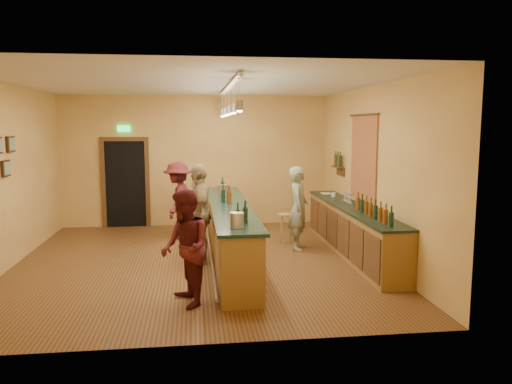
{
  "coord_description": "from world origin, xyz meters",
  "views": [
    {
      "loc": [
        -0.05,
        -8.93,
        2.47
      ],
      "look_at": [
        1.1,
        0.2,
        1.25
      ],
      "focal_mm": 35.0,
      "sensor_mm": 36.0,
      "label": 1
    }
  ],
  "objects": [
    {
      "name": "bottle_shelf",
      "position": [
        3.17,
        1.9,
        1.67
      ],
      "size": [
        0.17,
        0.55,
        0.54
      ],
      "color": "#512A18",
      "rests_on": "wall_right"
    },
    {
      "name": "bar_stool",
      "position": [
        1.84,
        1.23,
        0.49
      ],
      "size": [
        0.31,
        0.31,
        0.63
      ],
      "rotation": [
        0.0,
        0.0,
        -0.06
      ],
      "color": "olive",
      "rests_on": "floor"
    },
    {
      "name": "ceiling",
      "position": [
        0.0,
        0.0,
        3.2
      ],
      "size": [
        6.5,
        7.0,
        0.02
      ],
      "primitive_type": "cube",
      "color": "silver",
      "rests_on": "wall_back"
    },
    {
      "name": "tapestry",
      "position": [
        3.23,
        0.4,
        1.85
      ],
      "size": [
        0.03,
        1.4,
        1.6
      ],
      "primitive_type": "cube",
      "color": "maroon",
      "rests_on": "wall_right"
    },
    {
      "name": "customer_b",
      "position": [
        0.04,
        -0.01,
        0.9
      ],
      "size": [
        0.55,
        1.09,
        1.8
      ],
      "primitive_type": "imported",
      "rotation": [
        0.0,
        0.0,
        -1.47
      ],
      "color": "#997A51",
      "rests_on": "floor"
    },
    {
      "name": "pendant_track",
      "position": [
        0.59,
        -0.0,
        2.98
      ],
      "size": [
        0.11,
        4.6,
        0.5
      ],
      "color": "silver",
      "rests_on": "ceiling"
    },
    {
      "name": "wall_right",
      "position": [
        3.25,
        0.0,
        1.6
      ],
      "size": [
        0.02,
        7.0,
        3.2
      ],
      "primitive_type": "cube",
      "color": "#B88245",
      "rests_on": "floor"
    },
    {
      "name": "wall_left",
      "position": [
        -3.25,
        0.0,
        1.6
      ],
      "size": [
        0.02,
        7.0,
        3.2
      ],
      "primitive_type": "cube",
      "color": "#B88245",
      "rests_on": "floor"
    },
    {
      "name": "wall_front",
      "position": [
        0.0,
        -3.5,
        1.6
      ],
      "size": [
        6.5,
        0.02,
        3.2
      ],
      "primitive_type": "cube",
      "color": "#B88245",
      "rests_on": "floor"
    },
    {
      "name": "tasting_bar",
      "position": [
        0.59,
        -0.0,
        0.61
      ],
      "size": [
        0.73,
        5.1,
        1.38
      ],
      "color": "brown",
      "rests_on": "floor"
    },
    {
      "name": "bartender",
      "position": [
        2.03,
        0.71,
        0.84
      ],
      "size": [
        0.56,
        0.7,
        1.67
      ],
      "primitive_type": "imported",
      "rotation": [
        0.0,
        0.0,
        1.28
      ],
      "color": "gray",
      "rests_on": "floor"
    },
    {
      "name": "back_counter",
      "position": [
        2.97,
        0.18,
        0.49
      ],
      "size": [
        0.6,
        4.55,
        1.27
      ],
      "color": "brown",
      "rests_on": "floor"
    },
    {
      "name": "doorway",
      "position": [
        -1.7,
        3.47,
        1.13
      ],
      "size": [
        1.15,
        0.09,
        2.48
      ],
      "color": "black",
      "rests_on": "wall_back"
    },
    {
      "name": "customer_c",
      "position": [
        -0.39,
        2.02,
        0.85
      ],
      "size": [
        0.82,
        1.19,
        1.69
      ],
      "primitive_type": "imported",
      "rotation": [
        0.0,
        0.0,
        -1.76
      ],
      "color": "#59191E",
      "rests_on": "floor"
    },
    {
      "name": "floor",
      "position": [
        0.0,
        0.0,
        0.0
      ],
      "size": [
        7.0,
        7.0,
        0.0
      ],
      "primitive_type": "plane",
      "color": "#512617",
      "rests_on": "ground"
    },
    {
      "name": "customer_a",
      "position": [
        -0.18,
        -2.2,
        0.81
      ],
      "size": [
        0.81,
        0.93,
        1.62
      ],
      "primitive_type": "imported",
      "rotation": [
        0.0,
        0.0,
        -1.29
      ],
      "color": "#59191E",
      "rests_on": "floor"
    },
    {
      "name": "wall_back",
      "position": [
        0.0,
        3.5,
        1.6
      ],
      "size": [
        6.5,
        0.02,
        3.2
      ],
      "primitive_type": "cube",
      "color": "#B88245",
      "rests_on": "floor"
    }
  ]
}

